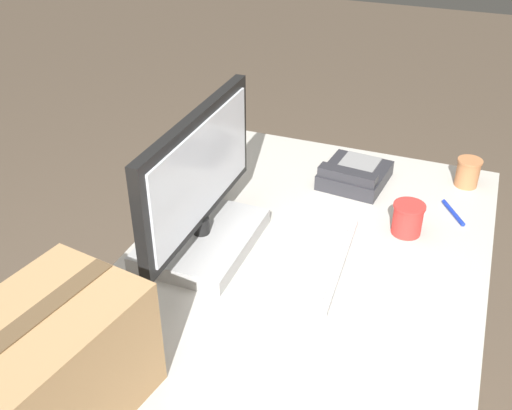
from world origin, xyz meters
TOP-DOWN VIEW (x-y plane):
  - monitor at (0.19, 0.27)m, footprint 0.56×0.26m
  - keyboard at (0.24, -0.02)m, footprint 0.41×0.19m
  - desk_phone at (0.67, -0.02)m, footprint 0.22×0.21m
  - paper_cup_left at (0.45, -0.22)m, footprint 0.09×0.09m
  - paper_cup_right at (0.78, -0.35)m, footprint 0.08×0.08m
  - cardboard_box at (-0.41, 0.29)m, footprint 0.41×0.30m
  - pen_marker at (0.59, -0.33)m, footprint 0.12×0.08m

SIDE VIEW (x-z plane):
  - pen_marker at x=0.59m, z-range 0.73..0.75m
  - keyboard at x=0.24m, z-range 0.73..0.76m
  - desk_phone at x=0.67m, z-range 0.72..0.80m
  - paper_cup_right at x=0.78m, z-range 0.73..0.82m
  - paper_cup_left at x=0.45m, z-range 0.73..0.82m
  - cardboard_box at x=-0.41m, z-range 0.73..0.98m
  - monitor at x=0.19m, z-range 0.69..1.07m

